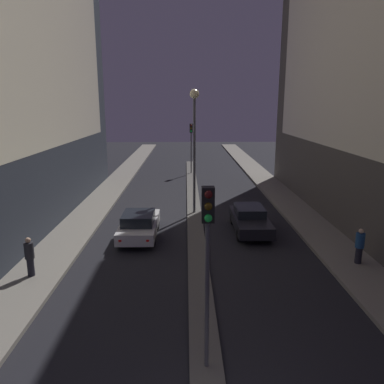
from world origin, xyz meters
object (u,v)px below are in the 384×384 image
Objects in this scene: car_left_lane at (139,224)px; pedestrian_on_right_sidewalk at (360,245)px; street_lamp at (194,124)px; car_right_lane at (250,219)px; traffic_light_mid at (191,137)px; traffic_light_near at (208,240)px; pedestrian_on_left_sidewalk at (30,256)px.

pedestrian_on_right_sidewalk is (10.30, -3.94, 0.27)m from car_left_lane.
car_right_lane is (3.11, -3.58, -5.16)m from street_lamp.
traffic_light_mid reaches higher than car_right_lane.
traffic_light_mid is 1.09× the size of car_right_lane.
traffic_light_near reaches higher than pedestrian_on_left_sidewalk.
pedestrian_on_right_sidewalk is at bearing 42.62° from traffic_light_near.
traffic_light_mid is at bearing 73.60° from pedestrian_on_left_sidewalk.
pedestrian_on_left_sidewalk is at bearing -150.07° from car_right_lane.
traffic_light_mid is at bearing 80.66° from car_left_lane.
pedestrian_on_right_sidewalk is (14.22, 1.02, -0.03)m from pedestrian_on_left_sidewalk.
pedestrian_on_right_sidewalk is (7.19, -8.39, -4.88)m from street_lamp.
street_lamp is 12.70m from pedestrian_on_left_sidewalk.
street_lamp is 12.08m from pedestrian_on_right_sidewalk.
traffic_light_mid reaches higher than car_left_lane.
car_right_lane is at bearing 7.94° from car_left_lane.
pedestrian_on_left_sidewalk reaches higher than car_right_lane.
pedestrian_on_left_sidewalk is at bearing -106.40° from traffic_light_mid.
traffic_light_near is at bearing -137.38° from pedestrian_on_right_sidewalk.
street_lamp is (0.00, -14.45, 2.08)m from traffic_light_mid.
traffic_light_mid is 24.10m from pedestrian_on_right_sidewalk.
street_lamp reaches higher than traffic_light_near.
car_left_lane is (-3.11, -18.89, -3.07)m from traffic_light_mid.
traffic_light_near is 12.24m from car_right_lane.
traffic_light_near is 9.40m from pedestrian_on_left_sidewalk.
car_right_lane is 6.32m from pedestrian_on_right_sidewalk.
traffic_light_mid is 3.02× the size of pedestrian_on_left_sidewalk.
pedestrian_on_right_sidewalk is at bearing -72.51° from traffic_light_mid.
car_left_lane is at bearing 51.74° from pedestrian_on_left_sidewalk.
car_right_lane is 2.77× the size of pedestrian_on_left_sidewalk.
traffic_light_mid is 1.08× the size of car_left_lane.
traffic_light_mid reaches higher than pedestrian_on_left_sidewalk.
pedestrian_on_left_sidewalk reaches higher than pedestrian_on_right_sidewalk.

